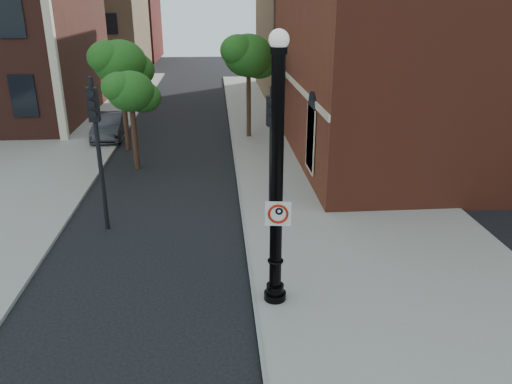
{
  "coord_description": "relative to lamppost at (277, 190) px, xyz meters",
  "views": [
    {
      "loc": [
        1.23,
        -10.04,
        7.19
      ],
      "look_at": [
        2.2,
        2.0,
        2.53
      ],
      "focal_mm": 35.0,
      "sensor_mm": 36.0,
      "label": 1
    }
  ],
  "objects": [
    {
      "name": "sidewalk_right",
      "position": [
        3.42,
        9.29,
        -3.01
      ],
      "size": [
        8.0,
        60.0,
        0.12
      ],
      "primitive_type": "cube",
      "color": "gray",
      "rests_on": "ground"
    },
    {
      "name": "street_tree_b",
      "position": [
        -5.86,
        14.38,
        1.23
      ],
      "size": [
        3.02,
        2.73,
        5.45
      ],
      "color": "#331F14",
      "rests_on": "ground"
    },
    {
      "name": "curb_edge",
      "position": [
        -0.53,
        9.29,
        -3.0
      ],
      "size": [
        0.1,
        60.0,
        0.14
      ],
      "primitive_type": "cube",
      "color": "gray",
      "rests_on": "ground"
    },
    {
      "name": "traffic_signal_left",
      "position": [
        -5.1,
        4.8,
        0.33
      ],
      "size": [
        0.32,
        0.41,
        5.04
      ],
      "rotation": [
        0.0,
        0.0,
        0.0
      ],
      "color": "black",
      "rests_on": "ground"
    },
    {
      "name": "bg_building_tan_b",
      "position": [
        13.42,
        29.29,
        3.93
      ],
      "size": [
        22.0,
        14.0,
        14.0
      ],
      "primitive_type": "cube",
      "color": "#967351",
      "rests_on": "ground"
    },
    {
      "name": "no_parking_sign",
      "position": [
        0.02,
        -0.17,
        -0.53
      ],
      "size": [
        0.61,
        0.12,
        0.61
      ],
      "rotation": [
        0.0,
        0.0,
        -0.12
      ],
      "color": "white",
      "rests_on": "ground"
    },
    {
      "name": "bg_building_red",
      "position": [
        -14.58,
        57.29,
        1.93
      ],
      "size": [
        12.0,
        12.0,
        10.0
      ],
      "primitive_type": "cube",
      "color": "maroon",
      "rests_on": "ground"
    },
    {
      "name": "traffic_signal_right",
      "position": [
        0.41,
        4.87,
        0.08
      ],
      "size": [
        0.34,
        0.4,
        4.67
      ],
      "rotation": [
        0.0,
        0.0,
        0.21
      ],
      "color": "black",
      "rests_on": "ground"
    },
    {
      "name": "parked_car",
      "position": [
        -7.23,
        16.74,
        -2.37
      ],
      "size": [
        1.61,
        4.27,
        1.39
      ],
      "primitive_type": "imported",
      "rotation": [
        0.0,
        0.0,
        0.03
      ],
      "color": "#2E2D32",
      "rests_on": "ground"
    },
    {
      "name": "utility_pole",
      "position": [
        0.72,
        6.21,
        -0.43
      ],
      "size": [
        0.11,
        0.11,
        5.28
      ],
      "primitive_type": "cylinder",
      "color": "#999999",
      "rests_on": "ground"
    },
    {
      "name": "street_tree_c",
      "position": [
        0.46,
        16.25,
        1.33
      ],
      "size": [
        3.09,
        2.8,
        5.58
      ],
      "color": "#331F14",
      "rests_on": "ground"
    },
    {
      "name": "lamppost",
      "position": [
        0.0,
        0.0,
        0.0
      ],
      "size": [
        0.56,
        0.56,
        6.64
      ],
      "color": "black",
      "rests_on": "ground"
    },
    {
      "name": "ground",
      "position": [
        -2.58,
        -0.71,
        -3.07
      ],
      "size": [
        120.0,
        120.0,
        0.0
      ],
      "primitive_type": "plane",
      "color": "black",
      "rests_on": "ground"
    },
    {
      "name": "bg_building_tan_a",
      "position": [
        -14.58,
        43.29,
        2.93
      ],
      "size": [
        12.0,
        12.0,
        12.0
      ],
      "primitive_type": "cube",
      "color": "#967351",
      "rests_on": "ground"
    },
    {
      "name": "sidewalk_left",
      "position": [
        -11.58,
        17.29,
        -3.01
      ],
      "size": [
        10.0,
        50.0,
        0.12
      ],
      "primitive_type": "cube",
      "color": "gray",
      "rests_on": "ground"
    },
    {
      "name": "street_tree_a",
      "position": [
        -4.99,
        11.28,
        0.38
      ],
      "size": [
        2.43,
        2.2,
        4.38
      ],
      "color": "#331F14",
      "rests_on": "ground"
    }
  ]
}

